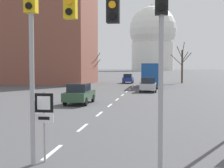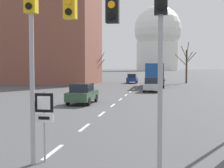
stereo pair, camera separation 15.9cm
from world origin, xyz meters
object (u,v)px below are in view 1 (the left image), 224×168
at_px(sedan_near_right, 148,85).
at_px(sedan_mid_centre, 79,94).
at_px(sedan_near_left, 149,78).
at_px(sedan_far_right, 156,77).
at_px(traffic_signal_centre_tall, 44,24).
at_px(route_sign_post, 44,115).
at_px(traffic_signal_near_right, 145,25).
at_px(sedan_far_left, 128,78).
at_px(city_bus, 151,73).

bearing_deg(sedan_near_right, sedan_mid_centre, -111.58).
distance_m(sedan_near_left, sedan_mid_centre, 36.70).
bearing_deg(sedan_far_right, sedan_mid_centre, -98.08).
bearing_deg(traffic_signal_centre_tall, sedan_near_left, 88.09).
relative_size(route_sign_post, sedan_far_right, 0.50).
bearing_deg(route_sign_post, traffic_signal_near_right, -9.29).
distance_m(traffic_signal_centre_tall, sedan_far_left, 48.40).
xyz_separation_m(traffic_signal_near_right, sedan_near_left, (-1.25, 52.23, -3.29)).
xyz_separation_m(sedan_far_right, city_bus, (-0.72, -19.99, 1.26)).
bearing_deg(sedan_mid_centre, sedan_far_left, 88.33).
relative_size(sedan_near_right, sedan_mid_centre, 0.91).
height_order(sedan_far_left, sedan_far_right, sedan_far_left).
distance_m(traffic_signal_near_right, sedan_near_left, 52.35).
relative_size(traffic_signal_near_right, sedan_near_right, 1.38).
xyz_separation_m(traffic_signal_centre_tall, sedan_far_left, (-1.94, 48.24, -3.40)).
bearing_deg(sedan_far_right, sedan_far_left, -116.52).
relative_size(route_sign_post, sedan_mid_centre, 0.51).
bearing_deg(sedan_far_right, sedan_near_right, -91.74).
xyz_separation_m(route_sign_post, sedan_far_right, (3.35, 58.23, -0.71)).
relative_size(traffic_signal_near_right, sedan_far_right, 1.23).
height_order(traffic_signal_centre_tall, sedan_mid_centre, traffic_signal_centre_tall).
bearing_deg(traffic_signal_near_right, sedan_far_left, 95.81).
distance_m(sedan_mid_centre, sedan_far_left, 32.64).
bearing_deg(traffic_signal_centre_tall, sedan_near_right, 85.44).
xyz_separation_m(traffic_signal_near_right, sedan_mid_centre, (-5.89, 15.82, -3.31)).
xyz_separation_m(sedan_near_left, sedan_far_right, (1.46, 6.51, -0.07)).
bearing_deg(sedan_far_left, sedan_near_right, -77.75).
distance_m(route_sign_post, sedan_mid_centre, 15.56).
relative_size(traffic_signal_centre_tall, sedan_far_right, 1.27).
relative_size(traffic_signal_centre_tall, city_bus, 0.52).
xyz_separation_m(sedan_mid_centre, sedan_far_right, (6.09, 42.92, -0.05)).
bearing_deg(traffic_signal_centre_tall, sedan_mid_centre, 100.50).
relative_size(sedan_mid_centre, sedan_far_left, 1.03).
xyz_separation_m(traffic_signal_centre_tall, sedan_mid_centre, (-2.90, 15.62, -3.44)).
distance_m(sedan_near_left, city_bus, 13.55).
xyz_separation_m(traffic_signal_centre_tall, city_bus, (2.48, 38.55, -2.23)).
bearing_deg(traffic_signal_near_right, city_bus, 90.75).
relative_size(sedan_near_left, sedan_far_left, 0.89).
bearing_deg(city_bus, sedan_far_right, 87.95).
distance_m(traffic_signal_near_right, sedan_near_right, 29.13).
bearing_deg(sedan_far_left, city_bus, -65.47).
bearing_deg(sedan_mid_centre, route_sign_post, -79.83).
height_order(sedan_near_right, city_bus, city_bus).
bearing_deg(route_sign_post, sedan_far_left, 92.14).
height_order(sedan_near_left, city_bus, city_bus).
relative_size(traffic_signal_near_right, route_sign_post, 2.47).
bearing_deg(city_bus, sedan_mid_centre, -103.19).
bearing_deg(sedan_mid_centre, sedan_near_left, 82.75).
xyz_separation_m(sedan_far_left, sedan_far_right, (5.14, 10.30, -0.09)).
bearing_deg(traffic_signal_near_right, route_sign_post, 170.71).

